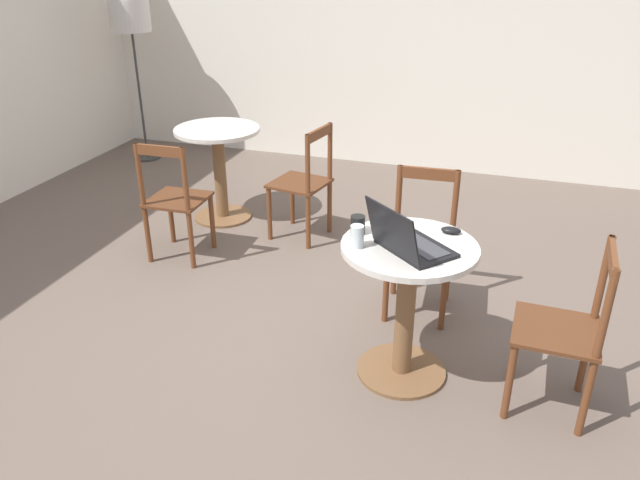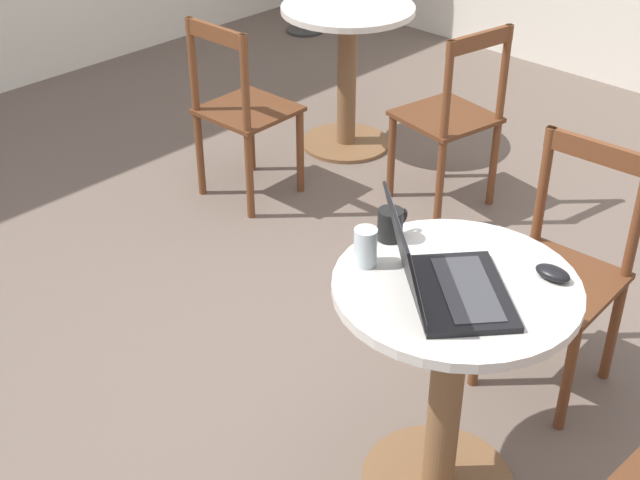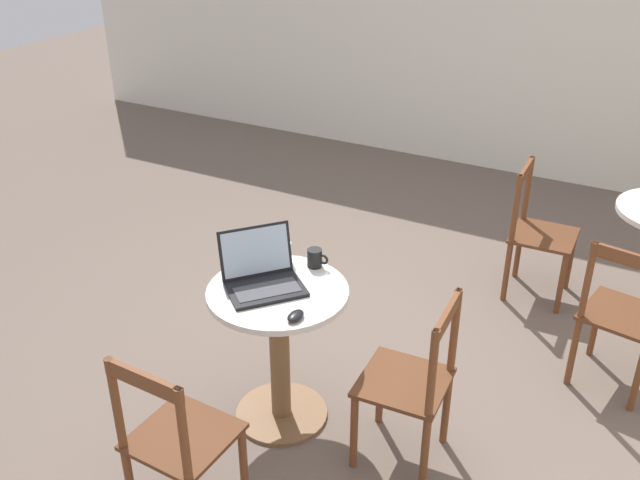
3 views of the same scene
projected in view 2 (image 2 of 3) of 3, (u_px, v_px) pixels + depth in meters
The scene contains 10 objects.
ground_plane at pixel (325, 381), 3.15m from camera, with size 16.00×16.00×0.00m, color #66564C.
cafe_table_near at pixel (450, 356), 2.48m from camera, with size 0.66×0.66×0.75m.
cafe_table_mid at pixel (347, 54), 4.49m from camera, with size 0.66×0.66×0.75m.
chair_near_right at pixel (561, 274), 2.95m from camera, with size 0.41×0.41×0.87m.
chair_mid_left at pixel (241, 112), 4.06m from camera, with size 0.40×0.40×0.87m.
chair_mid_front at pixel (452, 119), 4.00m from camera, with size 0.45×0.45×0.87m.
laptop at pixel (442, 280), 2.27m from camera, with size 0.45×0.46×0.25m.
mouse at pixel (553, 273), 2.36m from camera, with size 0.06×0.10×0.03m.
mug at pixel (391, 224), 2.51m from camera, with size 0.11×0.07×0.09m.
drinking_glass at pixel (365, 247), 2.40m from camera, with size 0.06×0.06×0.11m.
Camera 2 is at (-1.75, -1.65, 2.09)m, focal length 50.00 mm.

